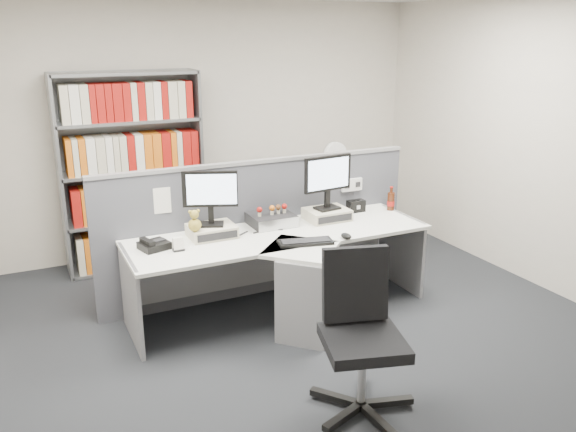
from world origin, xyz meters
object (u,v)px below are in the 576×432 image
desk (291,271)px  office_chair (360,329)px  desk_phone (154,245)px  cola_bottle (391,201)px  monitor_right (328,178)px  desk_fan (334,160)px  speaker (356,206)px  desk_calendar (178,245)px  monitor_left (210,193)px  keyboard (305,242)px  shelving_unit (132,175)px  mouse (346,236)px  filing_cabinet (333,219)px  desktop_pc (271,219)px

desk → office_chair: size_ratio=2.52×
desk_phone → cola_bottle: (2.31, 0.09, 0.05)m
desk → monitor_right: monitor_right is taller
desk_phone → desk_fan: (2.26, 1.10, 0.27)m
speaker → office_chair: bearing=-120.8°
desk_phone → desk_calendar: 0.21m
monitor_left → monitor_right: (1.10, -0.00, 0.02)m
keyboard → shelving_unit: 2.20m
mouse → speaker: 0.79m
desk → desk_calendar: size_ratio=23.83×
monitor_left → desk_fan: monitor_left is taller
desk_phone → desk_fan: size_ratio=0.49×
desk_calendar → monitor_left: bearing=30.9°
desk → desk_fan: bearing=49.4°
monitor_right → desk_calendar: monitor_right is taller
desk_phone → speaker: speaker is taller
desk → monitor_left: monitor_left is taller
monitor_right → desk_fan: monitor_right is taller
shelving_unit → desk_fan: size_ratio=3.84×
mouse → shelving_unit: size_ratio=0.06×
monitor_left → cola_bottle: (1.80, 0.00, -0.29)m
office_chair → filing_cabinet: bearing=63.6°
desk → desk_calendar: desk_calendar is taller
desk_fan → office_chair: size_ratio=0.50×
monitor_right → desktop_pc: bearing=171.7°
monitor_right → desk_fan: size_ratio=0.94×
filing_cabinet → desk_fan: (0.00, -0.00, 0.68)m
cola_bottle → office_chair: (-1.37, -1.65, -0.25)m
cola_bottle → monitor_right: bearing=-179.7°
desktop_pc → keyboard: size_ratio=0.81×
monitor_left → keyboard: 0.87m
desk_phone → office_chair: office_chair is taller
desk_phone → shelving_unit: 1.58m
monitor_right → mouse: 0.65m
speaker → shelving_unit: bearing=143.2°
desktop_pc → filing_cabinet: 1.56m
desk → shelving_unit: bearing=116.0°
monitor_left → shelving_unit: (-0.35, 1.47, -0.12)m
monitor_left → desktop_pc: bearing=7.5°
desk_calendar → desk_fan: size_ratio=0.21×
cola_bottle → filing_cabinet: 1.11m
filing_cabinet → cola_bottle: bearing=-87.1°
monitor_right → speaker: size_ratio=2.95×
shelving_unit → desktop_pc: bearing=-56.2°
desktop_pc → desk_phone: desktop_pc is taller
mouse → cola_bottle: (0.81, 0.53, 0.06)m
desk → office_chair: bearing=-95.3°
desk_phone → desk_calendar: bearing=-35.8°
desk → filing_cabinet: size_ratio=3.71×
desktop_pc → mouse: 0.73m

